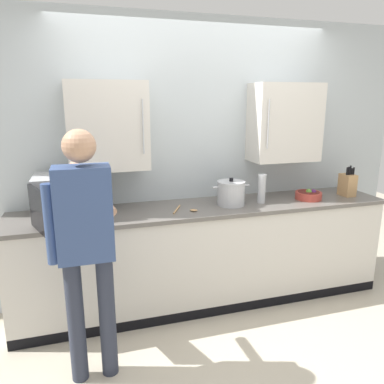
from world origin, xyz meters
TOP-DOWN VIEW (x-y plane):
  - ground_plane at (0.00, 0.00)m, footprint 9.47×9.47m
  - back_wall_tiled at (-0.00, 1.10)m, footprint 4.26×0.44m
  - counter_unit at (0.00, 0.79)m, footprint 3.37×0.61m
  - microwave_oven at (-1.16, 0.82)m, footprint 0.58×0.77m
  - wooden_spoon at (-0.22, 0.70)m, footprint 0.23×0.22m
  - fruit_bowl at (1.00, 0.74)m, footprint 0.24×0.24m
  - thermos_flask at (0.51, 0.75)m, footprint 0.07×0.07m
  - knife_block at (1.44, 0.75)m, footprint 0.11×0.15m
  - stock_pot at (0.22, 0.76)m, footprint 0.34×0.25m
  - person_figure at (-1.04, 0.08)m, footprint 0.44×0.56m

SIDE VIEW (x-z plane):
  - ground_plane at x=0.00m, z-range 0.00..0.00m
  - counter_unit at x=0.00m, z-range 0.00..0.92m
  - wooden_spoon at x=-0.22m, z-range 0.93..0.94m
  - fruit_bowl at x=1.00m, z-range 0.92..1.02m
  - person_figure at x=-1.04m, z-range 0.16..1.84m
  - stock_pot at x=0.22m, z-range 0.91..1.16m
  - knife_block at x=1.44m, z-range 0.88..1.19m
  - thermos_flask at x=0.51m, z-range 0.93..1.19m
  - microwave_oven at x=-1.16m, z-range 0.93..1.26m
  - back_wall_tiled at x=0.00m, z-range 0.07..2.64m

